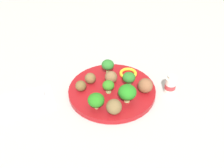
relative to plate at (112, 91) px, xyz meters
name	(u,v)px	position (x,y,z in m)	size (l,w,h in m)	color
ground_plane	(112,93)	(0.00, 0.00, -0.01)	(4.00, 4.00, 0.00)	#B2B2AD
plate	(112,91)	(0.00, 0.00, 0.00)	(0.28, 0.28, 0.02)	maroon
broccoli_floret_center	(108,65)	(0.01, 0.08, 0.04)	(0.04, 0.04, 0.05)	#A7CB6D
broccoli_floret_back_right	(129,78)	(0.06, 0.00, 0.04)	(0.04, 0.04, 0.05)	#90BC69
broccoli_floret_front_right	(108,86)	(-0.02, -0.01, 0.03)	(0.04, 0.04, 0.04)	#99CE73
broccoli_floret_far_rim	(96,100)	(-0.07, -0.07, 0.04)	(0.05, 0.05, 0.05)	#A6BD69
broccoli_floret_back_left	(127,92)	(0.03, -0.07, 0.04)	(0.05, 0.05, 0.06)	#A9C272
meatball_mid_left	(145,86)	(0.10, -0.04, 0.03)	(0.05, 0.05, 0.05)	brown
meatball_back_left	(90,78)	(-0.06, 0.05, 0.03)	(0.04, 0.04, 0.04)	brown
meatball_center	(111,77)	(0.01, 0.03, 0.03)	(0.04, 0.04, 0.04)	brown
meatball_near_rim	(81,86)	(-0.10, 0.02, 0.03)	(0.03, 0.03, 0.03)	brown
meatball_front_left	(114,107)	(-0.03, -0.10, 0.03)	(0.05, 0.05, 0.05)	brown
pepper_ring_far_rim	(128,73)	(0.08, 0.06, 0.01)	(0.06, 0.06, 0.01)	yellow
napkin	(26,102)	(-0.27, 0.03, -0.01)	(0.17, 0.12, 0.01)	white
fork	(28,96)	(-0.26, 0.05, 0.00)	(0.12, 0.02, 0.01)	silver
knife	(29,104)	(-0.26, 0.02, 0.00)	(0.15, 0.02, 0.01)	white
yogurt_bottle	(170,85)	(0.18, -0.05, 0.02)	(0.03, 0.03, 0.07)	white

